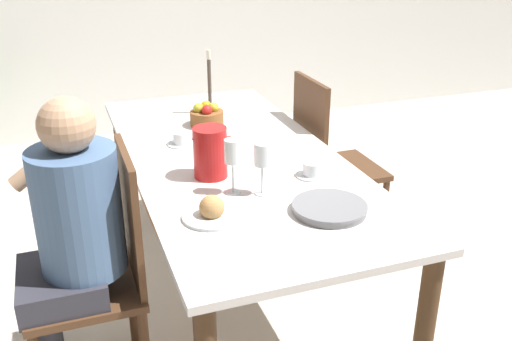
# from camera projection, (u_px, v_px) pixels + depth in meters

# --- Properties ---
(ground_plane) EXTENTS (20.00, 20.00, 0.00)m
(ground_plane) POSITION_uv_depth(u_px,v_px,m) (235.00, 292.00, 2.86)
(ground_plane) COLOR beige
(dining_table) EXTENTS (0.91, 2.04, 0.74)m
(dining_table) POSITION_uv_depth(u_px,v_px,m) (233.00, 173.00, 2.60)
(dining_table) COLOR silver
(dining_table) RESTS_ON ground_plane
(chair_person_side) EXTENTS (0.42, 0.42, 0.98)m
(chair_person_side) POSITION_uv_depth(u_px,v_px,m) (103.00, 270.00, 2.13)
(chair_person_side) COLOR #51331E
(chair_person_side) RESTS_ON ground_plane
(chair_opposite) EXTENTS (0.42, 0.42, 0.98)m
(chair_opposite) POSITION_uv_depth(u_px,v_px,m) (328.00, 160.00, 3.11)
(chair_opposite) COLOR #51331E
(chair_opposite) RESTS_ON ground_plane
(person_seated) EXTENTS (0.39, 0.41, 1.20)m
(person_seated) POSITION_uv_depth(u_px,v_px,m) (71.00, 231.00, 2.00)
(person_seated) COLOR #33333D
(person_seated) RESTS_ON ground_plane
(red_pitcher) EXTENTS (0.16, 0.14, 0.21)m
(red_pitcher) POSITION_uv_depth(u_px,v_px,m) (210.00, 152.00, 2.31)
(red_pitcher) COLOR red
(red_pitcher) RESTS_ON dining_table
(wine_glass_water) EXTENTS (0.06, 0.06, 0.22)m
(wine_glass_water) POSITION_uv_depth(u_px,v_px,m) (232.00, 154.00, 2.15)
(wine_glass_water) COLOR white
(wine_glass_water) RESTS_ON dining_table
(wine_glass_juice) EXTENTS (0.06, 0.06, 0.21)m
(wine_glass_juice) POSITION_uv_depth(u_px,v_px,m) (262.00, 158.00, 2.14)
(wine_glass_juice) COLOR white
(wine_glass_juice) RESTS_ON dining_table
(teacup_near_person) EXTENTS (0.13, 0.13, 0.06)m
(teacup_near_person) POSITION_uv_depth(u_px,v_px,m) (312.00, 170.00, 2.35)
(teacup_near_person) COLOR silver
(teacup_near_person) RESTS_ON dining_table
(teacup_across) EXTENTS (0.13, 0.13, 0.06)m
(teacup_across) POSITION_uv_depth(u_px,v_px,m) (181.00, 139.00, 2.68)
(teacup_across) COLOR silver
(teacup_across) RESTS_ON dining_table
(serving_tray) EXTENTS (0.27, 0.27, 0.03)m
(serving_tray) POSITION_uv_depth(u_px,v_px,m) (329.00, 208.00, 2.06)
(serving_tray) COLOR gray
(serving_tray) RESTS_ON dining_table
(bread_plate) EXTENTS (0.21, 0.21, 0.09)m
(bread_plate) POSITION_uv_depth(u_px,v_px,m) (212.00, 211.00, 2.01)
(bread_plate) COLOR silver
(bread_plate) RESTS_ON dining_table
(fruit_bowl) EXTENTS (0.17, 0.17, 0.12)m
(fruit_bowl) POSITION_uv_depth(u_px,v_px,m) (206.00, 116.00, 2.93)
(fruit_bowl) COLOR brown
(fruit_bowl) RESTS_ON dining_table
(candlestick_tall) EXTENTS (0.06, 0.06, 0.35)m
(candlestick_tall) POSITION_uv_depth(u_px,v_px,m) (210.00, 89.00, 3.08)
(candlestick_tall) COLOR #4C4238
(candlestick_tall) RESTS_ON dining_table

